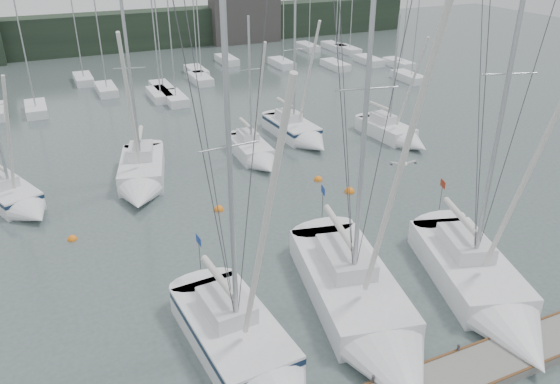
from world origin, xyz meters
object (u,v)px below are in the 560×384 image
(sailboat_mid_a, at_px, (18,201))
(buoy_c, at_px, (72,240))
(sailboat_near_left, at_px, (252,359))
(buoy_a, at_px, (219,210))
(sailboat_mid_d, at_px, (300,133))
(sailboat_mid_c, at_px, (256,154))
(buoy_b, at_px, (318,180))
(sailboat_near_right, at_px, (489,296))
(sailboat_mid_b, at_px, (141,179))
(sailboat_mid_e, at_px, (397,135))
(buoy_d, at_px, (349,192))
(sailboat_near_center, at_px, (369,320))

(sailboat_mid_a, relative_size, buoy_c, 20.30)
(sailboat_near_left, relative_size, buoy_a, 25.61)
(sailboat_mid_d, bearing_deg, sailboat_near_left, -123.61)
(sailboat_mid_c, bearing_deg, buoy_a, -127.02)
(sailboat_mid_d, xyz_separation_m, buoy_b, (-2.23, -7.30, -0.59))
(sailboat_near_right, xyz_separation_m, sailboat_mid_b, (-11.58, 19.05, 0.01))
(sailboat_mid_e, bearing_deg, sailboat_mid_d, 148.68)
(buoy_c, height_order, buoy_d, buoy_d)
(sailboat_mid_a, distance_m, sailboat_mid_e, 27.73)
(sailboat_mid_d, xyz_separation_m, buoy_c, (-18.23, -8.54, -0.59))
(buoy_b, height_order, buoy_d, buoy_d)
(sailboat_mid_a, bearing_deg, sailboat_mid_d, -12.29)
(sailboat_near_right, bearing_deg, sailboat_near_center, -170.72)
(sailboat_mid_d, height_order, buoy_b, sailboat_mid_d)
(sailboat_mid_b, bearing_deg, buoy_b, -4.10)
(sailboat_mid_e, height_order, buoy_c, sailboat_mid_e)
(sailboat_near_right, relative_size, buoy_a, 29.44)
(buoy_d, bearing_deg, sailboat_near_right, -92.32)
(sailboat_mid_c, height_order, buoy_b, sailboat_mid_c)
(sailboat_mid_e, height_order, buoy_b, sailboat_mid_e)
(sailboat_mid_a, xyz_separation_m, sailboat_mid_b, (7.43, -0.10, 0.08))
(sailboat_mid_a, height_order, buoy_c, sailboat_mid_a)
(sailboat_near_right, relative_size, sailboat_mid_e, 1.67)
(buoy_b, bearing_deg, sailboat_mid_c, 118.60)
(sailboat_near_center, xyz_separation_m, sailboat_mid_d, (7.57, 21.74, -0.03))
(sailboat_mid_a, distance_m, buoy_b, 18.97)
(sailboat_mid_c, relative_size, buoy_d, 16.42)
(sailboat_near_right, relative_size, sailboat_mid_b, 1.36)
(sailboat_near_right, distance_m, sailboat_mid_e, 21.02)
(sailboat_near_left, height_order, sailboat_mid_b, sailboat_near_left)
(sailboat_near_right, relative_size, sailboat_mid_c, 1.60)
(sailboat_mid_b, relative_size, sailboat_mid_e, 1.23)
(sailboat_near_center, xyz_separation_m, sailboat_mid_c, (2.73, 19.23, -0.09))
(sailboat_near_right, height_order, sailboat_mid_d, sailboat_near_right)
(sailboat_near_left, relative_size, sailboat_mid_d, 1.28)
(sailboat_mid_a, height_order, buoy_d, sailboat_mid_a)
(sailboat_near_center, bearing_deg, sailboat_mid_b, 119.60)
(sailboat_mid_a, distance_m, buoy_a, 12.18)
(sailboat_mid_e, bearing_deg, buoy_a, -167.79)
(sailboat_near_center, height_order, buoy_b, sailboat_near_center)
(sailboat_near_right, xyz_separation_m, sailboat_mid_d, (1.77, 22.57, -0.03))
(buoy_c, bearing_deg, sailboat_near_left, -68.31)
(sailboat_near_center, bearing_deg, sailboat_near_left, -166.91)
(sailboat_mid_d, bearing_deg, sailboat_mid_b, -168.20)
(sailboat_near_right, relative_size, buoy_c, 33.57)
(sailboat_near_right, bearing_deg, sailboat_mid_e, 82.92)
(sailboat_near_left, height_order, buoy_d, sailboat_near_left)
(sailboat_near_left, bearing_deg, sailboat_near_right, -7.77)
(sailboat_mid_d, bearing_deg, buoy_a, -141.62)
(sailboat_mid_b, xyz_separation_m, sailboat_mid_d, (13.36, 3.52, -0.04))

